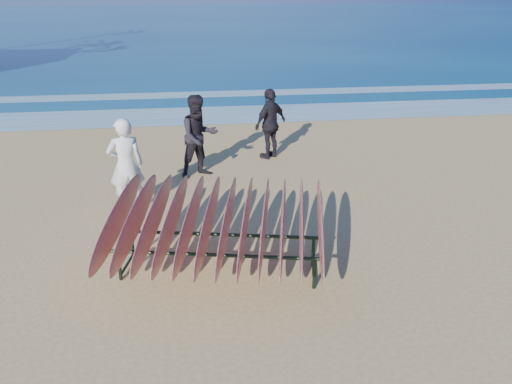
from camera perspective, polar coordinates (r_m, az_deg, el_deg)
ground at (r=8.18m, az=0.74°, el=-8.32°), size 120.00×120.00×0.00m
ocean at (r=62.07m, az=-6.93°, el=18.80°), size 160.00×160.00×0.00m
foam_near at (r=17.47m, az=-4.00°, el=8.81°), size 160.00×160.00×0.00m
foam_far at (r=20.88m, az=-4.65°, el=11.11°), size 160.00×160.00×0.00m
surfboard_rack at (r=7.59m, az=-4.41°, el=-3.59°), size 3.64×3.23×1.36m
person_white at (r=10.06m, az=-14.65°, el=2.99°), size 0.76×0.57×1.88m
person_dark_a at (r=11.59m, az=-6.53°, el=6.32°), size 1.15×1.04×1.92m
person_dark_b at (r=12.83m, az=1.66°, el=7.79°), size 1.10×1.00×1.80m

